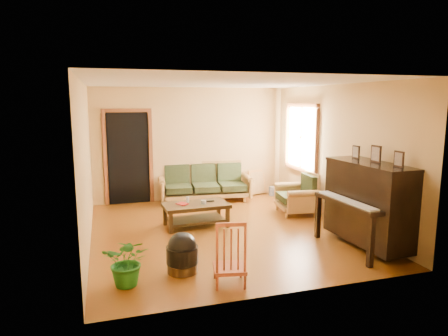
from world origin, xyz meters
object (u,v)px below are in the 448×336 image
object	(u,v)px
red_chair	(230,252)
potted_plant	(128,261)
ceramic_crock	(272,191)
sofa	(205,182)
armchair	(296,193)
footstool	(182,257)
piano	(370,205)
coffee_table	(196,215)

from	to	relation	value
red_chair	potted_plant	world-z (taller)	red_chair
ceramic_crock	potted_plant	world-z (taller)	potted_plant
red_chair	potted_plant	xyz separation A→B (m)	(-1.23, 0.33, -0.11)
ceramic_crock	sofa	bearing A→B (deg)	-178.31
red_chair	potted_plant	distance (m)	1.27
armchair	ceramic_crock	bearing A→B (deg)	89.57
footstool	potted_plant	bearing A→B (deg)	-164.88
footstool	red_chair	distance (m)	0.76
red_chair	piano	bearing A→B (deg)	24.57
piano	footstool	size ratio (longest dim) A/B	3.54
sofa	ceramic_crock	xyz separation A→B (m)	(1.71, 0.05, -0.33)
armchair	red_chair	world-z (taller)	armchair
sofa	footstool	size ratio (longest dim) A/B	4.77
armchair	potted_plant	world-z (taller)	armchair
armchair	sofa	bearing A→B (deg)	141.12
armchair	piano	size ratio (longest dim) A/B	0.56
armchair	red_chair	size ratio (longest dim) A/B	1.00
ceramic_crock	armchair	bearing A→B (deg)	-96.49
sofa	armchair	distance (m)	2.16
armchair	red_chair	bearing A→B (deg)	-124.34
red_chair	ceramic_crock	world-z (taller)	red_chair
piano	potted_plant	bearing A→B (deg)	-178.69
red_chair	coffee_table	bearing A→B (deg)	98.23
piano	red_chair	bearing A→B (deg)	-169.36
armchair	potted_plant	size ratio (longest dim) A/B	1.34
ceramic_crock	piano	bearing A→B (deg)	-89.46
sofa	ceramic_crock	size ratio (longest dim) A/B	9.34
piano	footstool	bearing A→B (deg)	178.58
piano	footstool	xyz separation A→B (m)	(-3.00, -0.07, -0.47)
armchair	red_chair	xyz separation A→B (m)	(-2.28, -2.68, -0.00)
sofa	coffee_table	xyz separation A→B (m)	(-0.63, -1.78, -0.23)
sofa	coffee_table	world-z (taller)	sofa
ceramic_crock	potted_plant	size ratio (longest dim) A/B	0.35
coffee_table	ceramic_crock	world-z (taller)	coffee_table
red_chair	armchair	bearing A→B (deg)	60.73
footstool	red_chair	world-z (taller)	red_chair
armchair	ceramic_crock	size ratio (longest dim) A/B	3.87
footstool	ceramic_crock	xyz separation A→B (m)	(2.97, 3.74, -0.10)
coffee_table	sofa	bearing A→B (deg)	70.48
coffee_table	armchair	bearing A→B (deg)	6.72
coffee_table	piano	bearing A→B (deg)	-37.64
sofa	red_chair	distance (m)	4.28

